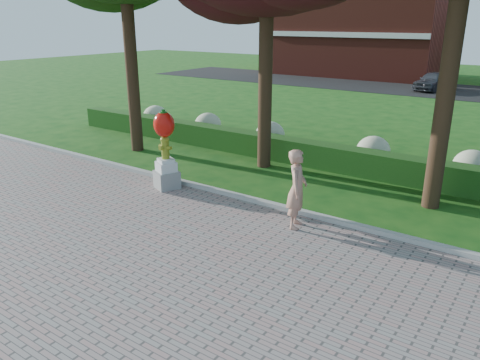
# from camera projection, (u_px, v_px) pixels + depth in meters

# --- Properties ---
(ground) EXTENTS (100.00, 100.00, 0.00)m
(ground) POSITION_uv_depth(u_px,v_px,m) (193.00, 250.00, 9.97)
(ground) COLOR #124812
(ground) RESTS_ON ground
(walkway) EXTENTS (40.00, 14.00, 0.04)m
(walkway) POSITION_uv_depth(u_px,v_px,m) (15.00, 353.00, 6.87)
(walkway) COLOR gray
(walkway) RESTS_ON ground
(curb) EXTENTS (40.00, 0.18, 0.15)m
(curb) POSITION_uv_depth(u_px,v_px,m) (267.00, 204.00, 12.27)
(curb) COLOR #ADADA5
(curb) RESTS_ON ground
(lawn_hedge) EXTENTS (24.00, 0.70, 0.80)m
(lawn_hedge) POSITION_uv_depth(u_px,v_px,m) (332.00, 157.00, 15.26)
(lawn_hedge) COLOR #134112
(lawn_hedge) RESTS_ON ground
(hydrangea_row) EXTENTS (20.10, 1.10, 0.99)m
(hydrangea_row) POSITION_uv_depth(u_px,v_px,m) (361.00, 149.00, 15.67)
(hydrangea_row) COLOR #ABB187
(hydrangea_row) RESTS_ON ground
(street) EXTENTS (50.00, 8.00, 0.02)m
(street) POSITION_uv_depth(u_px,v_px,m) (463.00, 92.00, 31.63)
(street) COLOR black
(street) RESTS_ON ground
(building_left) EXTENTS (14.00, 8.00, 7.00)m
(building_left) POSITION_uv_depth(u_px,v_px,m) (359.00, 33.00, 40.57)
(building_left) COLOR maroon
(building_left) RESTS_ON ground
(hydrant_sculpture) EXTENTS (0.82, 0.82, 2.28)m
(hydrant_sculpture) POSITION_uv_depth(u_px,v_px,m) (165.00, 147.00, 13.19)
(hydrant_sculpture) COLOR gray
(hydrant_sculpture) RESTS_ON walkway
(woman) EXTENTS (0.65, 0.79, 1.87)m
(woman) POSITION_uv_depth(u_px,v_px,m) (297.00, 189.00, 10.74)
(woman) COLOR tan
(woman) RESTS_ON walkway
(parked_car) EXTENTS (2.16, 3.98, 1.28)m
(parked_car) POSITION_uv_depth(u_px,v_px,m) (433.00, 81.00, 32.08)
(parked_car) COLOR #3D3F45
(parked_car) RESTS_ON street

